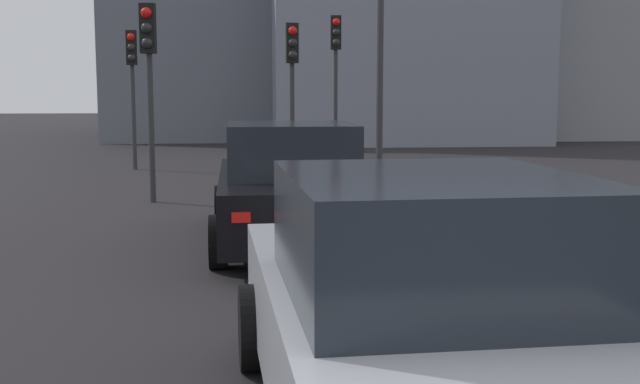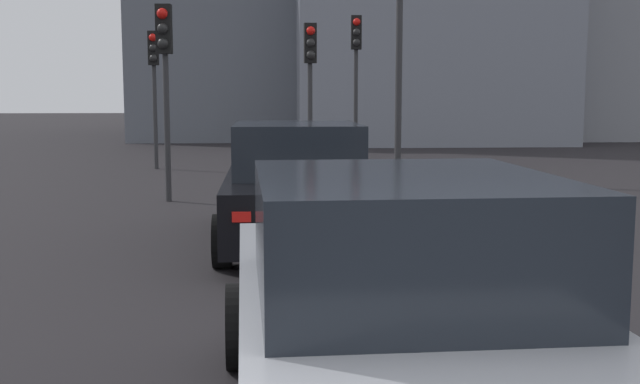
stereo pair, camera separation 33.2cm
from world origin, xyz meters
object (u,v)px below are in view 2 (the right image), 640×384
(car_black_lead, at_px, (296,187))
(car_silver_second, at_px, (397,318))
(traffic_light_far_left, at_px, (154,70))
(traffic_light_near_left, at_px, (165,60))
(traffic_light_far_right, at_px, (310,68))
(traffic_light_near_right, at_px, (356,59))

(car_black_lead, distance_m, car_silver_second, 6.14)
(car_silver_second, height_order, traffic_light_far_left, traffic_light_far_left)
(car_black_lead, distance_m, traffic_light_near_left, 5.21)
(car_silver_second, xyz_separation_m, traffic_light_far_left, (16.87, 3.82, 1.89))
(traffic_light_far_left, distance_m, traffic_light_far_right, 5.15)
(traffic_light_far_left, bearing_deg, car_black_lead, 13.24)
(traffic_light_far_left, bearing_deg, traffic_light_far_right, 46.80)
(traffic_light_far_right, bearing_deg, traffic_light_far_left, -131.76)
(car_silver_second, xyz_separation_m, traffic_light_near_right, (16.82, -1.61, 2.19))
(car_black_lead, relative_size, traffic_light_far_right, 1.30)
(car_black_lead, height_order, traffic_light_near_right, traffic_light_near_right)
(car_silver_second, xyz_separation_m, traffic_light_near_left, (10.42, 2.67, 1.88))
(car_silver_second, height_order, traffic_light_near_left, traffic_light_near_left)
(car_silver_second, bearing_deg, car_black_lead, 1.34)
(car_black_lead, xyz_separation_m, car_silver_second, (-6.13, -0.37, -0.02))
(car_black_lead, xyz_separation_m, traffic_light_near_right, (10.69, -1.98, 2.17))
(car_silver_second, distance_m, traffic_light_far_right, 13.78)
(traffic_light_near_left, relative_size, traffic_light_far_left, 0.99)
(car_black_lead, relative_size, traffic_light_near_right, 1.15)
(car_black_lead, height_order, traffic_light_near_left, traffic_light_near_left)
(traffic_light_near_left, xyz_separation_m, traffic_light_far_right, (3.23, -2.87, -0.03))
(traffic_light_near_left, distance_m, traffic_light_far_right, 4.32)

